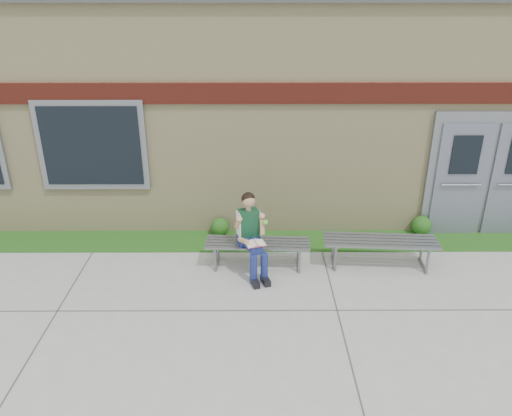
{
  "coord_description": "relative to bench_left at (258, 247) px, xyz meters",
  "views": [
    {
      "loc": [
        -0.19,
        -5.39,
        4.26
      ],
      "look_at": [
        -0.16,
        1.7,
        1.07
      ],
      "focal_mm": 35.0,
      "sensor_mm": 36.0,
      "label": 1
    }
  ],
  "objects": [
    {
      "name": "ground",
      "position": [
        0.13,
        -1.76,
        -0.34
      ],
      "size": [
        80.0,
        80.0,
        0.0
      ],
      "primitive_type": "plane",
      "color": "#9E9E99",
      "rests_on": "ground"
    },
    {
      "name": "grass_strip",
      "position": [
        0.13,
        0.84,
        -0.33
      ],
      "size": [
        16.0,
        0.8,
        0.02
      ],
      "primitive_type": "cube",
      "color": "#274612",
      "rests_on": "ground"
    },
    {
      "name": "school_building",
      "position": [
        0.13,
        4.23,
        1.76
      ],
      "size": [
        16.2,
        6.22,
        4.2
      ],
      "color": "beige",
      "rests_on": "ground"
    },
    {
      "name": "bench_left",
      "position": [
        0.0,
        0.0,
        0.0
      ],
      "size": [
        1.71,
        0.55,
        0.44
      ],
      "rotation": [
        0.0,
        0.0,
        -0.05
      ],
      "color": "slate",
      "rests_on": "ground"
    },
    {
      "name": "bench_right",
      "position": [
        2.0,
        0.0,
        0.03
      ],
      "size": [
        1.86,
        0.63,
        0.48
      ],
      "rotation": [
        0.0,
        0.0,
        -0.07
      ],
      "color": "slate",
      "rests_on": "ground"
    },
    {
      "name": "girl",
      "position": [
        -0.1,
        -0.19,
        0.35
      ],
      "size": [
        0.58,
        0.84,
        1.33
      ],
      "rotation": [
        0.0,
        0.0,
        0.31
      ],
      "color": "navy",
      "rests_on": "ground"
    },
    {
      "name": "shrub_mid",
      "position": [
        -0.69,
        1.09,
        -0.15
      ],
      "size": [
        0.33,
        0.33,
        0.33
      ],
      "primitive_type": "sphere",
      "color": "#274612",
      "rests_on": "grass_strip"
    },
    {
      "name": "shrub_east",
      "position": [
        3.04,
        1.09,
        -0.14
      ],
      "size": [
        0.36,
        0.36,
        0.36
      ],
      "primitive_type": "sphere",
      "color": "#274612",
      "rests_on": "grass_strip"
    }
  ]
}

